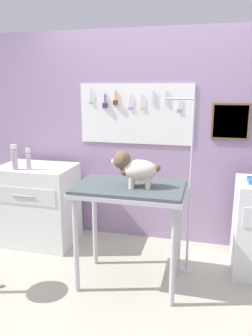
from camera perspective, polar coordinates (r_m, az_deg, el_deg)
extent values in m
cube|color=#AEAD97|center=(2.89, -0.27, -22.76)|extent=(4.40, 4.00, 0.04)
cube|color=#9B7FA3|center=(3.62, 4.79, 5.00)|extent=(4.00, 0.06, 2.30)
cube|color=white|center=(3.58, 1.66, 9.33)|extent=(1.24, 0.02, 0.64)
cylinder|color=gray|center=(3.70, -6.04, 13.40)|extent=(0.01, 0.02, 0.01)
cube|color=silver|center=(3.70, -6.16, 12.31)|extent=(0.01, 0.00, 0.11)
cube|color=silver|center=(3.69, -5.98, 12.32)|extent=(0.01, 0.00, 0.11)
torus|color=green|center=(3.70, -6.23, 11.18)|extent=(0.03, 0.01, 0.03)
torus|color=green|center=(3.69, -5.85, 11.19)|extent=(0.03, 0.01, 0.03)
cylinder|color=gray|center=(3.65, -3.65, 12.80)|extent=(0.01, 0.02, 0.01)
cylinder|color=#63459E|center=(3.64, -3.68, 11.94)|extent=(0.02, 0.02, 0.09)
cube|color=#63459E|center=(3.65, -3.67, 10.80)|extent=(0.06, 0.02, 0.06)
cube|color=#333338|center=(3.63, -3.74, 10.78)|extent=(0.05, 0.01, 0.05)
cylinder|color=gray|center=(3.62, -1.79, 13.34)|extent=(0.01, 0.02, 0.01)
cylinder|color=orange|center=(3.61, -1.83, 12.46)|extent=(0.02, 0.02, 0.09)
cube|color=orange|center=(3.61, -1.82, 11.31)|extent=(0.06, 0.02, 0.06)
cube|color=#333338|center=(3.60, -1.89, 11.30)|extent=(0.05, 0.01, 0.05)
cylinder|color=gray|center=(3.58, 0.85, 12.63)|extent=(0.01, 0.02, 0.01)
cube|color=silver|center=(3.57, 0.71, 11.50)|extent=(0.01, 0.00, 0.11)
cube|color=silver|center=(3.57, 0.91, 11.50)|extent=(0.01, 0.00, 0.11)
torus|color=#6A409A|center=(3.58, 0.60, 10.33)|extent=(0.03, 0.01, 0.03)
torus|color=#6A409A|center=(3.57, 1.01, 10.32)|extent=(0.03, 0.01, 0.03)
cylinder|color=gray|center=(3.55, 2.89, 12.60)|extent=(0.01, 0.02, 0.01)
cube|color=silver|center=(3.54, 2.75, 11.46)|extent=(0.01, 0.00, 0.11)
cube|color=silver|center=(3.54, 2.95, 11.46)|extent=(0.01, 0.00, 0.11)
torus|color=gold|center=(3.55, 2.62, 10.29)|extent=(0.03, 0.01, 0.03)
torus|color=gold|center=(3.54, 3.04, 10.28)|extent=(0.03, 0.01, 0.03)
cylinder|color=gray|center=(3.53, 4.81, 13.19)|extent=(0.01, 0.02, 0.01)
cube|color=silver|center=(3.52, 4.76, 11.96)|extent=(0.03, 0.01, 0.13)
cylinder|color=gray|center=(3.51, 7.11, 13.19)|extent=(0.01, 0.02, 0.01)
cube|color=silver|center=(3.50, 7.05, 11.96)|extent=(0.03, 0.01, 0.13)
cylinder|color=gray|center=(3.49, 9.35, 12.09)|extent=(0.01, 0.02, 0.01)
cube|color=silver|center=(3.49, 9.19, 10.95)|extent=(0.01, 0.00, 0.11)
cube|color=silver|center=(3.49, 9.39, 10.94)|extent=(0.01, 0.00, 0.11)
torus|color=#683A90|center=(3.49, 9.02, 9.76)|extent=(0.03, 0.01, 0.03)
torus|color=#683A90|center=(3.49, 9.45, 9.74)|extent=(0.03, 0.01, 0.03)
cube|color=brown|center=(3.51, 17.69, 7.70)|extent=(0.37, 0.02, 0.36)
cube|color=#A57849|center=(3.50, 17.70, 7.69)|extent=(0.33, 0.01, 0.33)
cylinder|color=#B7B7BC|center=(2.84, -8.69, -13.20)|extent=(0.04, 0.04, 0.85)
cylinder|color=#B7B7BC|center=(2.66, 8.16, -15.16)|extent=(0.04, 0.04, 0.85)
cylinder|color=#B7B7BC|center=(3.23, -5.46, -9.61)|extent=(0.04, 0.04, 0.85)
cylinder|color=#B7B7BC|center=(3.07, 9.12, -11.00)|extent=(0.04, 0.04, 0.85)
cube|color=#B7B7BC|center=(2.75, 0.64, -3.94)|extent=(0.93, 0.59, 0.03)
cube|color=#465051|center=(2.74, 0.64, -3.31)|extent=(0.90, 0.57, 0.03)
cylinder|color=#B7B7BC|center=(3.33, 10.40, -17.05)|extent=(0.11, 0.11, 0.01)
cylinder|color=#B7B7BC|center=(3.00, 11.07, -3.75)|extent=(0.02, 0.02, 1.62)
cylinder|color=#B7B7BC|center=(2.87, 9.38, 11.78)|extent=(0.24, 0.02, 0.02)
cylinder|color=beige|center=(2.65, 0.84, -2.54)|extent=(0.04, 0.04, 0.10)
cylinder|color=beige|center=(2.73, 1.06, -2.02)|extent=(0.04, 0.04, 0.10)
cylinder|color=beige|center=(2.63, 3.81, -2.65)|extent=(0.04, 0.04, 0.10)
cylinder|color=beige|center=(2.72, 3.94, -2.12)|extent=(0.04, 0.04, 0.10)
ellipsoid|color=beige|center=(2.66, 2.33, -0.35)|extent=(0.31, 0.22, 0.17)
ellipsoid|color=brown|center=(2.67, 0.12, -0.46)|extent=(0.12, 0.14, 0.09)
sphere|color=brown|center=(2.66, -0.67, 1.40)|extent=(0.15, 0.15, 0.15)
ellipsoid|color=beige|center=(2.67, -2.00, 1.13)|extent=(0.07, 0.06, 0.05)
sphere|color=black|center=(2.67, -2.62, 1.15)|extent=(0.02, 0.02, 0.02)
ellipsoid|color=brown|center=(2.59, -0.55, 1.33)|extent=(0.05, 0.04, 0.08)
ellipsoid|color=brown|center=(2.71, -0.17, 1.90)|extent=(0.05, 0.04, 0.08)
sphere|color=brown|center=(2.64, 5.36, -0.01)|extent=(0.06, 0.06, 0.06)
cube|color=silver|center=(3.79, -14.95, -6.15)|extent=(0.80, 0.56, 0.88)
cube|color=silver|center=(3.50, -17.39, -4.67)|extent=(0.70, 0.01, 0.18)
cylinder|color=#99999E|center=(3.49, -17.46, -4.71)|extent=(0.24, 0.02, 0.02)
cylinder|color=#B8A8B2|center=(3.55, -18.80, 1.27)|extent=(0.06, 0.06, 0.20)
cylinder|color=#B8A8B2|center=(3.53, -18.93, 2.99)|extent=(0.03, 0.03, 0.02)
cube|color=silver|center=(3.52, -18.97, 3.51)|extent=(0.06, 0.03, 0.04)
cylinder|color=#BBA8BC|center=(3.51, -16.56, 1.00)|extent=(0.05, 0.05, 0.16)
cylinder|color=#BBA8BC|center=(3.49, -16.66, 2.47)|extent=(0.02, 0.02, 0.02)
cube|color=silver|center=(3.48, -16.70, 2.99)|extent=(0.04, 0.03, 0.04)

